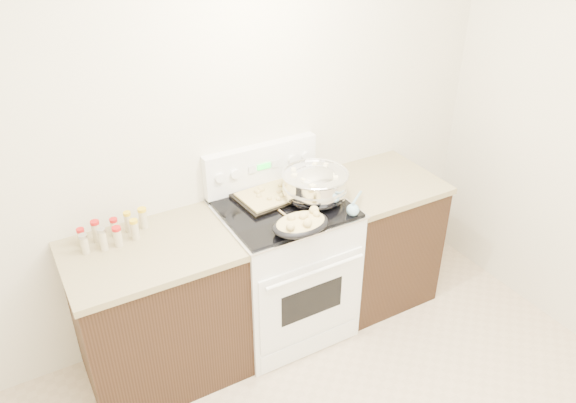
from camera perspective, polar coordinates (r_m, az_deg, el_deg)
room_shell at (r=1.81m, az=11.80°, el=-2.85°), size 4.10×3.60×2.75m
counter_left at (r=3.41m, az=-12.96°, el=-10.88°), size 0.93×0.67×0.92m
counter_right at (r=3.98m, az=8.77°, el=-3.65°), size 0.73×0.67×0.92m
kitchen_range at (r=3.62m, az=-0.43°, el=-6.57°), size 0.78×0.73×1.22m
mixing_bowl at (r=3.39m, az=2.75°, el=1.59°), size 0.52×0.52×0.24m
roasting_pan at (r=3.11m, az=1.31°, el=-2.24°), size 0.35×0.25×0.12m
baking_sheet at (r=3.45m, az=-1.55°, el=0.65°), size 0.47×0.35×0.06m
wooden_spoon at (r=3.16m, az=0.89°, el=-2.47°), size 0.05×0.26×0.04m
blue_ladle at (r=3.30m, az=6.66°, el=-0.69°), size 0.21×0.20×0.09m
spice_jars at (r=3.21m, az=-17.34°, el=-2.88°), size 0.39×0.16×0.13m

